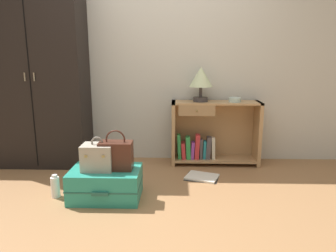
{
  "coord_description": "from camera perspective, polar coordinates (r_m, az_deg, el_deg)",
  "views": [
    {
      "loc": [
        0.29,
        -2.33,
        1.25
      ],
      "look_at": [
        0.2,
        0.83,
        0.55
      ],
      "focal_mm": 33.57,
      "sensor_mm": 36.0,
      "label": 1
    }
  ],
  "objects": [
    {
      "name": "bowl",
      "position": [
        3.66,
        12.04,
        4.68
      ],
      "size": [
        0.14,
        0.14,
        0.05
      ],
      "primitive_type": "cylinder",
      "color": "silver",
      "rests_on": "bookshelf"
    },
    {
      "name": "ground_plane",
      "position": [
        2.66,
        -4.98,
        -15.58
      ],
      "size": [
        9.0,
        9.0,
        0.0
      ],
      "primitive_type": "plane",
      "color": "#9E7047"
    },
    {
      "name": "handbag",
      "position": [
        2.81,
        -9.42,
        -5.22
      ],
      "size": [
        0.29,
        0.16,
        0.36
      ],
      "color": "#472319",
      "rests_on": "suitcase_large"
    },
    {
      "name": "train_case",
      "position": [
        2.84,
        -12.63,
        -5.5
      ],
      "size": [
        0.27,
        0.21,
        0.3
      ],
      "color": "#A89E8E",
      "rests_on": "suitcase_large"
    },
    {
      "name": "table_lamp",
      "position": [
        3.62,
        6.0,
        8.53
      ],
      "size": [
        0.27,
        0.27,
        0.39
      ],
      "color": "#3D3838",
      "rests_on": "bookshelf"
    },
    {
      "name": "wardrobe",
      "position": [
        3.87,
        -22.37,
        8.47
      ],
      "size": [
        1.04,
        0.47,
        2.08
      ],
      "color": "black",
      "rests_on": "ground_plane"
    },
    {
      "name": "suitcase_large",
      "position": [
        2.92,
        -11.22,
        -10.22
      ],
      "size": [
        0.63,
        0.44,
        0.27
      ],
      "color": "teal",
      "rests_on": "ground_plane"
    },
    {
      "name": "open_book_on_floor",
      "position": [
        3.37,
        6.18,
        -9.18
      ],
      "size": [
        0.4,
        0.35,
        0.02
      ],
      "color": "white",
      "rests_on": "ground_plane"
    },
    {
      "name": "bottle",
      "position": [
        3.07,
        -19.77,
        -10.32
      ],
      "size": [
        0.08,
        0.08,
        0.21
      ],
      "color": "white",
      "rests_on": "ground_plane"
    },
    {
      "name": "bookshelf",
      "position": [
        3.74,
        7.78,
        -1.42
      ],
      "size": [
        1.02,
        0.32,
        0.74
      ],
      "color": "tan",
      "rests_on": "ground_plane"
    },
    {
      "name": "back_wall",
      "position": [
        3.84,
        -2.7,
        13.22
      ],
      "size": [
        6.4,
        0.1,
        2.6
      ],
      "primitive_type": "cube",
      "color": "beige",
      "rests_on": "ground_plane"
    }
  ]
}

